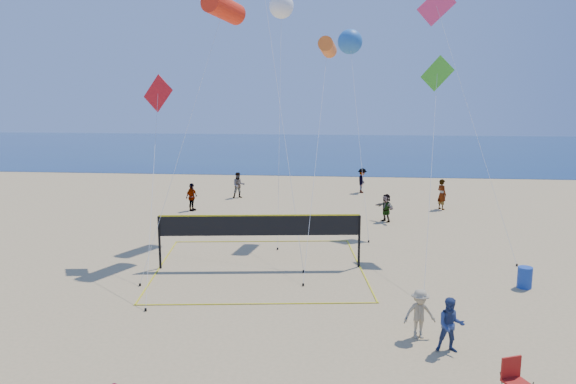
# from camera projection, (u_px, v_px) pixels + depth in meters

# --- Properties ---
(ocean) EXTENTS (140.00, 50.00, 0.03)m
(ocean) POSITION_uv_depth(u_px,v_px,m) (335.00, 149.00, 74.12)
(ocean) COLOR navy
(ocean) RESTS_ON ground
(bystander_a) EXTENTS (0.79, 0.62, 1.60)m
(bystander_a) POSITION_uv_depth(u_px,v_px,m) (451.00, 325.00, 15.90)
(bystander_a) COLOR navy
(bystander_a) RESTS_ON ground
(bystander_b) EXTENTS (1.08, 0.75, 1.52)m
(bystander_b) POSITION_uv_depth(u_px,v_px,m) (420.00, 314.00, 16.82)
(bystander_b) COLOR tan
(bystander_b) RESTS_ON ground
(far_person_0) EXTENTS (0.78, 1.11, 1.75)m
(far_person_0) POSITION_uv_depth(u_px,v_px,m) (192.00, 197.00, 35.08)
(far_person_0) COLOR gray
(far_person_0) RESTS_ON ground
(far_person_1) EXTENTS (1.25, 1.50, 1.62)m
(far_person_1) POSITION_uv_depth(u_px,v_px,m) (386.00, 208.00, 32.12)
(far_person_1) COLOR gray
(far_person_1) RESTS_ON ground
(far_person_2) EXTENTS (0.77, 0.85, 1.94)m
(far_person_2) POSITION_uv_depth(u_px,v_px,m) (442.00, 194.00, 35.46)
(far_person_2) COLOR gray
(far_person_2) RESTS_ON ground
(far_person_3) EXTENTS (1.04, 0.91, 1.80)m
(far_person_3) POSITION_uv_depth(u_px,v_px,m) (239.00, 185.00, 39.40)
(far_person_3) COLOR gray
(far_person_3) RESTS_ON ground
(far_person_4) EXTENTS (0.87, 1.28, 1.83)m
(far_person_4) POSITION_uv_depth(u_px,v_px,m) (362.00, 181.00, 41.40)
(far_person_4) COLOR gray
(far_person_4) RESTS_ON ground
(camp_chair) EXTENTS (0.69, 0.80, 1.12)m
(camp_chair) POSITION_uv_depth(u_px,v_px,m) (514.00, 376.00, 13.51)
(camp_chair) COLOR #A21812
(camp_chair) RESTS_ON ground
(trash_barrel) EXTENTS (0.68, 0.68, 0.81)m
(trash_barrel) POSITION_uv_depth(u_px,v_px,m) (525.00, 277.00, 21.23)
(trash_barrel) COLOR #183DA0
(trash_barrel) RESTS_ON ground
(volleyball_net) EXTENTS (9.57, 9.44, 2.30)m
(volleyball_net) POSITION_uv_depth(u_px,v_px,m) (260.00, 232.00, 23.48)
(volleyball_net) COLOR black
(volleyball_net) RESTS_ON ground
(kite_0) EXTENTS (3.11, 7.30, 11.69)m
(kite_0) POSITION_uv_depth(u_px,v_px,m) (224.00, 8.00, 25.22)
(kite_0) COLOR #F92910
(kite_0) RESTS_ON ground
(kite_2) EXTENTS (1.06, 9.64, 10.06)m
(kite_2) POSITION_uv_depth(u_px,v_px,m) (328.00, 48.00, 28.23)
(kite_2) COLOR orange
(kite_2) RESTS_ON ground
(kite_3) EXTENTS (2.34, 7.11, 8.10)m
(kite_3) POSITION_uv_depth(u_px,v_px,m) (158.00, 103.00, 24.18)
(kite_3) COLOR red
(kite_3) RESTS_ON ground
(kite_4) EXTENTS (2.03, 8.00, 8.98)m
(kite_4) POSITION_uv_depth(u_px,v_px,m) (437.00, 84.00, 25.16)
(kite_4) COLOR green
(kite_4) RESTS_ON ground
(kite_5) EXTENTS (3.72, 8.31, 12.95)m
(kite_5) POSITION_uv_depth(u_px,v_px,m) (439.00, 15.00, 29.82)
(kite_5) COLOR #F8396F
(kite_5) RESTS_ON ground
(kite_6) EXTENTS (1.57, 8.61, 12.89)m
(kite_6) POSITION_uv_depth(u_px,v_px,m) (281.00, 6.00, 32.02)
(kite_6) COLOR white
(kite_6) RESTS_ON ground
(kite_7) EXTENTS (2.06, 9.79, 11.18)m
(kite_7) POSITION_uv_depth(u_px,v_px,m) (350.00, 42.00, 34.62)
(kite_7) COLOR blue
(kite_7) RESTS_ON ground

